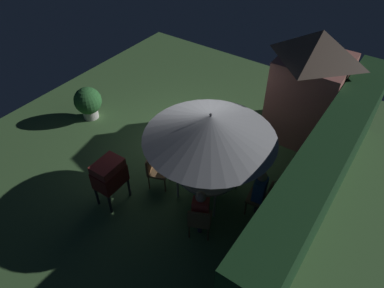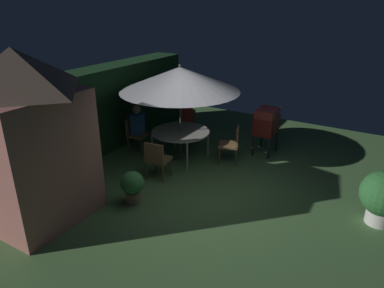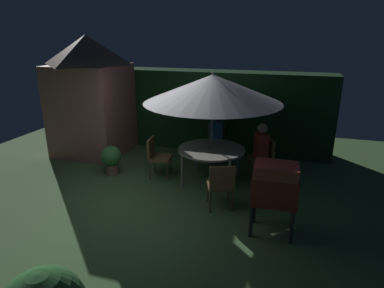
# 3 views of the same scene
# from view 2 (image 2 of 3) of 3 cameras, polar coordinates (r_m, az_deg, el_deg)

# --- Properties ---
(ground_plane) EXTENTS (11.00, 11.00, 0.00)m
(ground_plane) POSITION_cam_2_polar(r_m,az_deg,el_deg) (7.60, 2.24, -7.29)
(ground_plane) COLOR #47703D
(hedge_backdrop) EXTENTS (7.44, 0.81, 2.15)m
(hedge_backdrop) POSITION_cam_2_polar(r_m,az_deg,el_deg) (9.24, -17.05, 4.47)
(hedge_backdrop) COLOR #193D1E
(hedge_backdrop) RESTS_ON ground
(garden_shed) EXTENTS (1.88, 1.83, 3.07)m
(garden_shed) POSITION_cam_2_polar(r_m,az_deg,el_deg) (6.73, -25.19, 1.11)
(garden_shed) COLOR #B26B60
(garden_shed) RESTS_ON ground
(patio_table) EXTENTS (1.44, 1.44, 0.74)m
(patio_table) POSITION_cam_2_polar(r_m,az_deg,el_deg) (8.75, -1.86, 1.82)
(patio_table) COLOR #B2ADA3
(patio_table) RESTS_ON ground
(patio_umbrella) EXTENTS (2.85, 2.85, 2.37)m
(patio_umbrella) POSITION_cam_2_polar(r_m,az_deg,el_deg) (8.38, -1.97, 10.43)
(patio_umbrella) COLOR #4C4C51
(patio_umbrella) RESTS_ON ground
(bbq_grill) EXTENTS (0.71, 0.52, 1.20)m
(bbq_grill) POSITION_cam_2_polar(r_m,az_deg,el_deg) (9.22, 11.95, 3.45)
(bbq_grill) COLOR maroon
(bbq_grill) RESTS_ON ground
(chair_near_shed) EXTENTS (0.61, 0.61, 0.90)m
(chair_near_shed) POSITION_cam_2_polar(r_m,az_deg,el_deg) (9.93, -0.86, 3.32)
(chair_near_shed) COLOR olive
(chair_near_shed) RESTS_ON ground
(chair_far_side) EXTENTS (0.52, 0.53, 0.90)m
(chair_far_side) POSITION_cam_2_polar(r_m,az_deg,el_deg) (9.41, -9.14, 1.92)
(chair_far_side) COLOR olive
(chair_far_side) RESTS_ON ground
(chair_toward_hedge) EXTENTS (0.52, 0.52, 0.90)m
(chair_toward_hedge) POSITION_cam_2_polar(r_m,az_deg,el_deg) (7.81, -5.69, -2.25)
(chair_toward_hedge) COLOR olive
(chair_toward_hedge) RESTS_ON ground
(chair_toward_house) EXTENTS (0.60, 0.60, 0.90)m
(chair_toward_house) POSITION_cam_2_polar(r_m,az_deg,el_deg) (8.67, 6.49, 0.26)
(chair_toward_house) COLOR olive
(chair_toward_house) RESTS_ON ground
(potted_plant_by_shed) EXTENTS (0.81, 0.81, 1.01)m
(potted_plant_by_shed) POSITION_cam_2_polar(r_m,az_deg,el_deg) (7.11, 28.53, -7.33)
(potted_plant_by_shed) COLOR silver
(potted_plant_by_shed) RESTS_ON ground
(potted_plant_by_grill) EXTENTS (0.46, 0.46, 0.67)m
(potted_plant_by_grill) POSITION_cam_2_polar(r_m,az_deg,el_deg) (7.05, -9.62, -6.59)
(potted_plant_by_grill) COLOR #936651
(potted_plant_by_grill) RESTS_ON ground
(person_in_red) EXTENTS (0.36, 0.41, 1.26)m
(person_in_red) POSITION_cam_2_polar(r_m,az_deg,el_deg) (9.77, -0.93, 4.61)
(person_in_red) COLOR #CC3D33
(person_in_red) RESTS_ON ground
(person_in_blue) EXTENTS (0.37, 0.29, 1.26)m
(person_in_blue) POSITION_cam_2_polar(r_m,az_deg,el_deg) (9.28, -8.79, 3.37)
(person_in_blue) COLOR #3866B2
(person_in_blue) RESTS_ON ground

